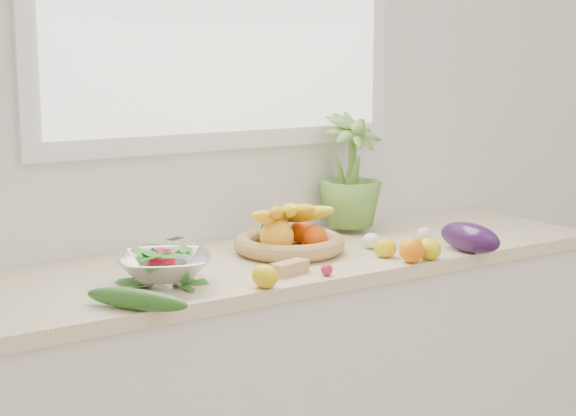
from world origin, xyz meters
TOP-DOWN VIEW (x-y plane):
  - back_wall at (0.00, 2.25)m, footprint 4.50×0.02m
  - counter_cabinet at (0.00, 1.95)m, footprint 2.20×0.58m
  - countertop at (0.00, 1.95)m, footprint 2.24×0.62m
  - orange_loose at (0.31, 1.67)m, footprint 0.09×0.09m
  - lemon_a at (-0.19, 1.67)m, footprint 0.08×0.09m
  - lemon_b at (0.38, 1.67)m, footprint 0.07×0.09m
  - lemon_c at (0.29, 1.76)m, footprint 0.09×0.09m
  - apple at (-0.38, 1.90)m, footprint 0.10×0.10m
  - ginger at (-0.06, 1.75)m, footprint 0.12×0.07m
  - garlic_a at (0.13, 1.94)m, footprint 0.06×0.06m
  - garlic_b at (0.57, 1.90)m, footprint 0.05×0.05m
  - garlic_c at (0.33, 1.88)m, footprint 0.07×0.07m
  - eggplant at (0.55, 1.67)m, footprint 0.10×0.24m
  - cucumber at (-0.56, 1.67)m, footprint 0.20×0.26m
  - radish at (0.02, 1.68)m, footprint 0.04×0.04m
  - potted_herb at (0.43, 2.13)m, footprint 0.25×0.25m
  - fruit_basket at (0.08, 1.97)m, footprint 0.45×0.45m
  - colander_with_spinach at (-0.40, 1.84)m, footprint 0.33×0.33m

SIDE VIEW (x-z plane):
  - counter_cabinet at x=0.00m, z-range 0.00..0.86m
  - countertop at x=0.00m, z-range 0.86..0.90m
  - radish at x=0.02m, z-range 0.90..0.93m
  - ginger at x=-0.06m, z-range 0.90..0.94m
  - garlic_b at x=0.57m, z-range 0.90..0.94m
  - garlic_a at x=0.13m, z-range 0.90..0.94m
  - garlic_c at x=0.33m, z-range 0.90..0.95m
  - cucumber at x=-0.56m, z-range 0.90..0.95m
  - lemon_c at x=0.29m, z-range 0.90..0.96m
  - lemon_a at x=-0.19m, z-range 0.90..0.96m
  - lemon_b at x=0.38m, z-range 0.90..0.97m
  - orange_loose at x=0.31m, z-range 0.90..0.98m
  - apple at x=-0.38m, z-range 0.90..0.99m
  - eggplant at x=0.55m, z-range 0.90..0.99m
  - fruit_basket at x=0.08m, z-range 0.86..1.04m
  - colander_with_spinach at x=-0.40m, z-range 0.90..1.03m
  - potted_herb at x=0.43m, z-range 0.92..1.31m
  - back_wall at x=0.00m, z-range 0.00..2.70m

